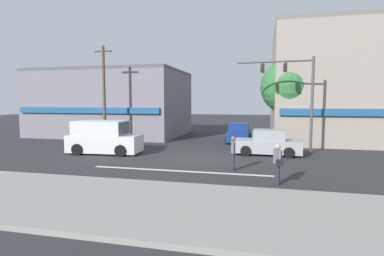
# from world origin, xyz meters

# --- Properties ---
(ground_plane) EXTENTS (120.00, 120.00, 0.00)m
(ground_plane) POSITION_xyz_m (0.00, 0.00, 0.00)
(ground_plane) COLOR #2B2B2D
(lane_marking_stripe) EXTENTS (9.00, 0.24, 0.01)m
(lane_marking_stripe) POSITION_xyz_m (0.00, -3.50, 0.00)
(lane_marking_stripe) COLOR silver
(lane_marking_stripe) RESTS_ON ground
(sidewalk_curb) EXTENTS (40.00, 5.00, 0.16)m
(sidewalk_curb) POSITION_xyz_m (0.00, -8.50, 0.08)
(sidewalk_curb) COLOR gray
(sidewalk_curb) RESTS_ON ground
(building_left_block) EXTENTS (13.95, 9.72, 6.36)m
(building_left_block) POSITION_xyz_m (-10.88, 10.51, 3.18)
(building_left_block) COLOR slate
(building_left_block) RESTS_ON ground
(building_right_corner) EXTENTS (13.72, 10.94, 9.45)m
(building_right_corner) POSITION_xyz_m (11.55, 10.86, 4.72)
(building_right_corner) COLOR gray
(building_right_corner) RESTS_ON ground
(street_tree) EXTENTS (4.18, 4.18, 6.58)m
(street_tree) POSITION_xyz_m (5.69, 7.34, 4.48)
(street_tree) COLOR #4C3823
(street_tree) RESTS_ON ground
(utility_pole_near_left) EXTENTS (1.40, 0.22, 7.51)m
(utility_pole_near_left) POSITION_xyz_m (-7.95, 3.57, 3.90)
(utility_pole_near_left) COLOR brown
(utility_pole_near_left) RESTS_ON ground
(traffic_light_mast) EXTENTS (4.88, 0.44, 6.20)m
(traffic_light_mast) POSITION_xyz_m (5.92, 3.35, 4.18)
(traffic_light_mast) COLOR #47474C
(traffic_light_mast) RESTS_ON ground
(sedan_crossing_center) EXTENTS (4.15, 1.97, 1.58)m
(sedan_crossing_center) POSITION_xyz_m (4.17, 2.11, 0.71)
(sedan_crossing_center) COLOR #999EA3
(sedan_crossing_center) RESTS_ON ground
(van_parked_curbside) EXTENTS (4.72, 2.28, 2.11)m
(van_parked_curbside) POSITION_xyz_m (-6.15, 0.17, 1.01)
(van_parked_curbside) COLOR silver
(van_parked_curbside) RESTS_ON ground
(sedan_waiting_far) EXTENTS (1.88, 4.10, 1.58)m
(sedan_waiting_far) POSITION_xyz_m (1.94, 7.78, 0.71)
(sedan_waiting_far) COLOR navy
(sedan_waiting_far) RESTS_ON ground
(pedestrian_foreground_with_bag) EXTENTS (0.39, 0.69, 1.67)m
(pedestrian_foreground_with_bag) POSITION_xyz_m (4.44, -4.92, 0.95)
(pedestrian_foreground_with_bag) COLOR #232838
(pedestrian_foreground_with_bag) RESTS_ON ground
(pedestrian_mid_crossing) EXTENTS (0.26, 0.57, 1.67)m
(pedestrian_mid_crossing) POSITION_xyz_m (2.47, -2.74, 0.95)
(pedestrian_mid_crossing) COLOR #232838
(pedestrian_mid_crossing) RESTS_ON ground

